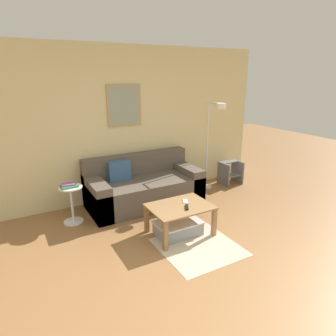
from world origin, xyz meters
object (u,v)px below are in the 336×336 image
object	(u,v)px
coffee_table	(180,211)
step_stool	(230,172)
storage_bin	(178,228)
cell_phone	(185,201)
side_table	(72,201)
remote_control	(187,207)
floor_lamp	(213,136)
book_stack	(69,186)
couch	(143,187)

from	to	relation	value
coffee_table	step_stool	world-z (taller)	step_stool
storage_bin	cell_phone	xyz separation A→B (m)	(0.17, 0.10, 0.32)
side_table	remote_control	world-z (taller)	side_table
remote_control	side_table	bearing A→B (deg)	167.81
side_table	remote_control	xyz separation A→B (m)	(1.23, -1.16, 0.09)
storage_bin	floor_lamp	bearing A→B (deg)	38.44
storage_bin	floor_lamp	xyz separation A→B (m)	(1.38, 1.10, 0.93)
side_table	book_stack	xyz separation A→B (m)	(-0.01, -0.00, 0.24)
remote_control	cell_phone	world-z (taller)	remote_control
storage_bin	remote_control	size ratio (longest dim) A/B	4.10
cell_phone	step_stool	world-z (taller)	step_stool
remote_control	cell_phone	distance (m)	0.21
couch	coffee_table	distance (m)	1.17
couch	floor_lamp	world-z (taller)	floor_lamp
couch	storage_bin	distance (m)	1.19
book_stack	step_stool	distance (m)	3.13
book_stack	remote_control	size ratio (longest dim) A/B	1.61
storage_bin	floor_lamp	size ratio (longest dim) A/B	0.38
step_stool	remote_control	bearing A→B (deg)	-145.29
coffee_table	remote_control	bearing A→B (deg)	-67.57
storage_bin	floor_lamp	world-z (taller)	floor_lamp
coffee_table	book_stack	distance (m)	1.62
book_stack	cell_phone	size ratio (longest dim) A/B	1.72
couch	floor_lamp	size ratio (longest dim) A/B	1.15
book_stack	remote_control	bearing A→B (deg)	-42.75
floor_lamp	couch	bearing A→B (deg)	176.70
coffee_table	step_stool	bearing A→B (deg)	31.98
remote_control	coffee_table	bearing A→B (deg)	143.37
remote_control	cell_phone	bearing A→B (deg)	93.91
storage_bin	step_stool	world-z (taller)	step_stool
side_table	floor_lamp	bearing A→B (deg)	0.71
coffee_table	step_stool	distance (m)	2.25
storage_bin	side_table	distance (m)	1.59
floor_lamp	side_table	world-z (taller)	floor_lamp
floor_lamp	book_stack	size ratio (longest dim) A/B	6.73
book_stack	floor_lamp	bearing A→B (deg)	0.76
couch	side_table	bearing A→B (deg)	-174.76
cell_phone	couch	bearing A→B (deg)	123.65
coffee_table	remote_control	world-z (taller)	remote_control
coffee_table	storage_bin	distance (m)	0.24
cell_phone	book_stack	bearing A→B (deg)	170.63
couch	coffee_table	size ratio (longest dim) A/B	2.26
couch	side_table	distance (m)	1.20
floor_lamp	side_table	distance (m)	2.64
storage_bin	cell_phone	distance (m)	0.38
storage_bin	couch	bearing A→B (deg)	88.37
book_stack	cell_phone	distance (m)	1.66
coffee_table	cell_phone	bearing A→B (deg)	32.30
couch	cell_phone	size ratio (longest dim) A/B	13.29
floor_lamp	step_stool	bearing A→B (deg)	10.56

